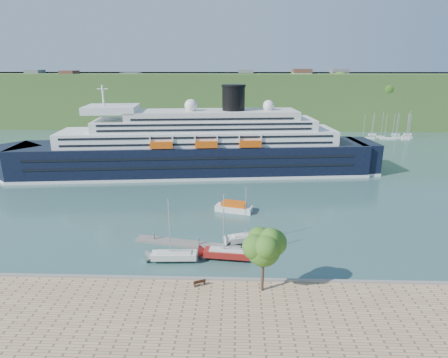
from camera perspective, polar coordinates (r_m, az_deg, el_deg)
ground at (r=51.96m, az=-5.28°, el=-15.81°), size 400.00×400.00×0.00m
far_hillside at (r=189.02m, az=0.11°, el=12.20°), size 400.00×50.00×24.00m
quay_coping at (r=51.18m, az=-5.34°, el=-14.85°), size 220.00×0.50×0.30m
cruise_ship at (r=98.55m, az=-4.96°, el=7.39°), size 104.75×25.61×23.30m
park_bench at (r=49.70m, az=-3.78°, el=-15.37°), size 1.75×1.25×1.04m
promenade_tree at (r=46.87m, az=5.98°, el=-11.78°), size 5.56×5.56×9.21m
floating_pontoon at (r=62.03m, az=-5.63°, el=-9.79°), size 17.51×5.63×0.39m
sailboat_white_near at (r=55.44m, az=-7.76°, el=-8.03°), size 7.48×2.40×9.54m
sailboat_red at (r=55.38m, az=0.51°, el=-7.67°), size 7.87×2.94×9.93m
sailboat_white_far at (r=60.77m, az=3.77°, el=-5.71°), size 7.45×4.22×9.29m
tender_launch at (r=74.67m, az=1.50°, el=-4.23°), size 7.74×4.30×2.03m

